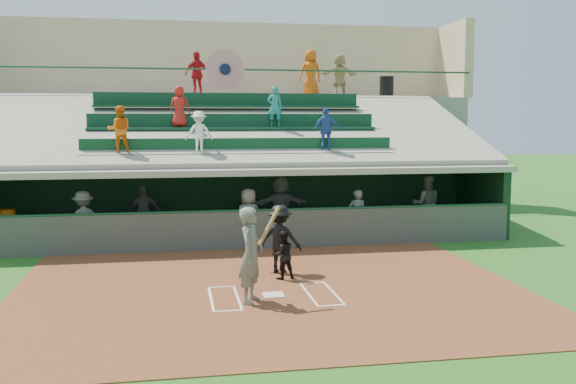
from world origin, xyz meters
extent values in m
plane|color=#1E5417|center=(0.00, 0.00, 0.00)|extent=(100.00, 100.00, 0.00)
cube|color=brown|center=(0.00, 0.50, 0.01)|extent=(11.00, 9.00, 0.02)
cube|color=silver|center=(0.00, 0.00, 0.04)|extent=(0.43, 0.43, 0.03)
cube|color=white|center=(-0.75, 0.00, 0.02)|extent=(0.05, 1.80, 0.01)
cube|color=silver|center=(0.75, 0.00, 0.02)|extent=(0.05, 1.80, 0.01)
cube|color=white|center=(-1.30, 0.00, 0.02)|extent=(0.05, 1.80, 0.01)
cube|color=silver|center=(1.30, 0.00, 0.02)|extent=(0.05, 1.80, 0.01)
cube|color=silver|center=(-1.02, 0.90, 0.02)|extent=(0.60, 0.05, 0.01)
cube|color=white|center=(1.02, 0.90, 0.02)|extent=(0.60, 0.05, 0.01)
cube|color=white|center=(-1.02, -0.90, 0.02)|extent=(0.60, 0.05, 0.01)
cube|color=white|center=(1.02, -0.90, 0.02)|extent=(0.60, 0.05, 0.01)
cube|color=gray|center=(0.00, 6.75, 0.02)|extent=(16.00, 3.50, 0.04)
cube|color=gray|center=(0.00, 13.50, 2.30)|extent=(20.00, 3.00, 4.60)
cube|color=#454945|center=(0.00, 5.00, 0.55)|extent=(16.00, 0.06, 1.10)
cylinder|color=#154226|center=(0.00, 5.00, 1.12)|extent=(16.00, 0.08, 0.08)
cube|color=black|center=(0.00, 8.50, 1.10)|extent=(16.00, 0.25, 2.20)
cube|color=black|center=(8.00, 6.75, 1.10)|extent=(0.25, 3.50, 2.20)
cube|color=gray|center=(0.00, 6.75, 2.20)|extent=(16.40, 3.90, 0.18)
cube|color=gray|center=(0.00, 10.25, 1.15)|extent=(16.40, 3.50, 2.30)
cube|color=gray|center=(0.00, 11.90, 2.30)|extent=(16.40, 0.30, 4.60)
cube|color=gray|center=(0.00, 8.60, 3.45)|extent=(16.40, 6.51, 2.37)
cube|color=#0D3C22|center=(0.00, 6.20, 2.65)|extent=(9.40, 0.42, 0.08)
cube|color=#0D3A1F|center=(0.00, 6.40, 2.91)|extent=(9.40, 0.06, 0.45)
cube|color=#0D3B23|center=(0.00, 8.10, 3.40)|extent=(9.40, 0.42, 0.08)
cube|color=#0B3420|center=(0.00, 8.30, 3.66)|extent=(9.40, 0.06, 0.45)
cube|color=#0B341B|center=(0.00, 10.00, 4.15)|extent=(9.40, 0.42, 0.08)
cube|color=#0B331F|center=(0.00, 10.20, 4.41)|extent=(9.40, 0.06, 0.45)
imported|color=orange|center=(-3.54, 6.30, 3.39)|extent=(0.72, 0.59, 1.40)
imported|color=white|center=(-1.25, 6.30, 3.31)|extent=(0.83, 0.50, 1.25)
imported|color=#284DA1|center=(2.63, 6.30, 3.37)|extent=(0.84, 0.44, 1.37)
imported|color=#AA1913|center=(-1.78, 8.20, 4.11)|extent=(0.73, 0.56, 1.33)
imported|color=#1B7B7B|center=(1.33, 8.20, 4.11)|extent=(0.53, 0.38, 1.34)
cylinder|color=#143E25|center=(0.00, 12.00, 5.60)|extent=(20.00, 0.07, 0.07)
cylinder|color=#B41926|center=(0.00, 11.98, 5.60)|extent=(1.50, 0.06, 1.50)
sphere|color=#0D1636|center=(0.00, 11.95, 5.60)|extent=(0.44, 0.44, 0.44)
cube|color=tan|center=(0.00, 15.00, 6.20)|extent=(20.00, 0.40, 3.20)
cube|color=tan|center=(10.00, 13.50, 6.20)|extent=(0.40, 3.00, 3.20)
imported|color=#535551|center=(-0.51, -0.38, 0.99)|extent=(0.71, 0.83, 1.94)
cylinder|color=olive|center=(-0.16, -0.53, 1.60)|extent=(0.56, 0.54, 0.75)
sphere|color=brown|center=(-0.38, -0.38, 1.25)|extent=(0.10, 0.10, 0.10)
imported|color=black|center=(0.43, 1.39, 0.58)|extent=(0.61, 0.51, 1.12)
imported|color=black|center=(0.48, 2.06, 0.84)|extent=(1.20, 0.93, 1.63)
cube|color=olive|center=(0.14, 7.85, 0.29)|extent=(16.19, 3.68, 0.49)
cube|color=silver|center=(-6.76, 6.34, 0.38)|extent=(0.91, 0.78, 0.68)
cylinder|color=orange|center=(-6.71, 6.27, 0.93)|extent=(0.43, 0.43, 0.43)
imported|color=#61635E|center=(-4.55, 5.75, 0.87)|extent=(1.22, 0.99, 1.65)
imported|color=#51534E|center=(-2.93, 6.98, 0.87)|extent=(0.99, 0.43, 1.67)
imported|color=#575A55|center=(0.10, 5.35, 0.88)|extent=(0.95, 0.77, 1.67)
imported|color=#5F625D|center=(1.29, 6.78, 0.99)|extent=(1.77, 0.60, 1.90)
imported|color=#5D605B|center=(3.43, 5.57, 0.82)|extent=(0.57, 0.38, 1.55)
imported|color=#5F625D|center=(5.98, 6.43, 0.98)|extent=(1.06, 0.92, 1.88)
cylinder|color=black|center=(6.81, 12.97, 5.04)|extent=(0.58, 0.58, 0.88)
imported|color=#AD1317|center=(-1.03, 12.81, 5.47)|extent=(1.11, 0.81, 1.74)
imported|color=#C3500B|center=(3.48, 12.61, 5.54)|extent=(1.02, 0.76, 1.89)
imported|color=tan|center=(4.72, 12.77, 5.48)|extent=(1.68, 0.69, 1.76)
camera|label=1|loc=(-2.00, -12.93, 3.69)|focal=40.00mm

